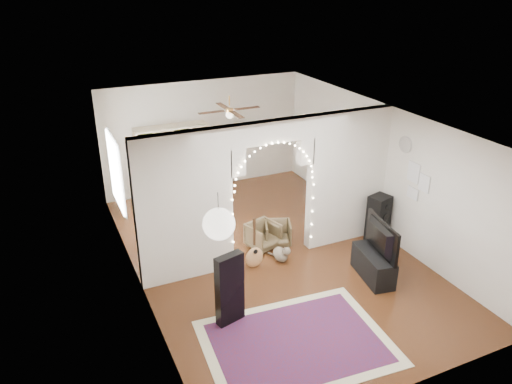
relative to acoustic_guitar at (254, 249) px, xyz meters
name	(u,v)px	position (x,y,z in m)	size (l,w,h in m)	color
floor	(270,255)	(0.46, 0.25, -0.38)	(7.50, 7.50, 0.00)	black
ceiling	(272,120)	(0.46, 0.25, 2.32)	(5.00, 7.50, 0.02)	white
wall_back	(204,135)	(0.46, 4.00, 0.97)	(5.00, 0.02, 2.70)	silver
wall_front	(408,307)	(0.46, -3.50, 0.97)	(5.00, 0.02, 2.70)	silver
wall_left	(135,218)	(-2.04, 0.25, 0.97)	(0.02, 7.50, 2.70)	silver
wall_right	(382,171)	(2.96, 0.25, 0.97)	(0.02, 7.50, 2.70)	silver
divider_wall	(271,188)	(0.46, 0.25, 1.05)	(5.00, 0.20, 2.70)	silver
fairy_lights	(275,184)	(0.46, 0.12, 1.17)	(1.64, 0.04, 1.60)	#FFEABF
window	(115,172)	(-2.01, 2.05, 1.12)	(0.04, 1.20, 1.40)	white
wall_clock	(406,144)	(2.94, -0.35, 1.72)	(0.31, 0.31, 0.03)	white
picture_frames	(416,182)	(2.94, -0.75, 1.12)	(0.02, 0.50, 0.70)	white
paper_lantern	(219,224)	(-1.44, -2.15, 1.87)	(0.40, 0.40, 0.40)	white
ceiling_fan	(230,110)	(0.46, 2.25, 2.02)	(1.10, 1.10, 0.30)	#AE793A
area_rug	(297,343)	(-0.28, -2.15, -0.37)	(2.71, 2.02, 0.02)	maroon
guitar_case	(230,289)	(-0.99, -1.27, 0.22)	(0.46, 0.15, 1.20)	black
acoustic_guitar	(254,249)	(0.00, 0.00, 0.00)	(0.37, 0.19, 0.87)	tan
tabby_cat	(281,254)	(0.55, -0.02, -0.22)	(0.35, 0.57, 0.38)	brown
floor_speaker	(378,219)	(2.66, -0.15, 0.12)	(0.47, 0.43, 1.01)	black
media_console	(373,265)	(1.79, -1.19, -0.13)	(0.40, 1.00, 0.50)	black
tv	(376,238)	(1.79, -1.19, 0.43)	(1.07, 0.14, 0.62)	black
bookcase	(173,162)	(-0.43, 3.75, 0.50)	(1.72, 0.44, 1.76)	#CCB294
dining_table	(197,190)	(-0.30, 2.32, 0.30)	(1.31, 0.98, 0.76)	brown
flower_vase	(197,183)	(-0.30, 2.32, 0.47)	(0.18, 0.18, 0.19)	silver
dining_chair_left	(278,233)	(0.79, 0.60, -0.14)	(0.50, 0.52, 0.47)	brown
dining_chair_right	(263,235)	(0.47, 0.60, -0.12)	(0.56, 0.57, 0.52)	brown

